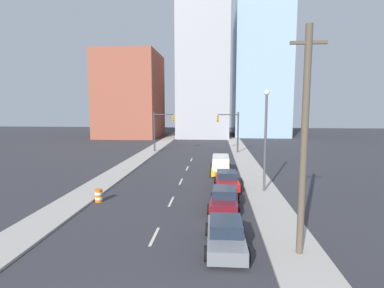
{
  "coord_description": "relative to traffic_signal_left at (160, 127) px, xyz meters",
  "views": [
    {
      "loc": [
        3.33,
        -7.37,
        7.01
      ],
      "look_at": [
        0.11,
        32.28,
        2.2
      ],
      "focal_mm": 28.0,
      "sensor_mm": 36.0,
      "label": 1
    }
  ],
  "objects": [
    {
      "name": "lane_stripe_at_8m",
      "position": [
        5.52,
        -31.04,
        -4.05
      ],
      "size": [
        0.16,
        2.4,
        0.01
      ],
      "primitive_type": "cube",
      "color": "beige",
      "rests_on": "ground"
    },
    {
      "name": "traffic_signal_left",
      "position": [
        0.0,
        0.0,
        0.0
      ],
      "size": [
        3.4,
        0.35,
        6.39
      ],
      "color": "#38383D",
      "rests_on": "ground"
    },
    {
      "name": "sedan_red",
      "position": [
        9.83,
        -20.49,
        -3.38
      ],
      "size": [
        2.3,
        4.71,
        1.48
      ],
      "rotation": [
        0.0,
        0.0,
        0.04
      ],
      "color": "red",
      "rests_on": "ground"
    },
    {
      "name": "box_truck_yellow",
      "position": [
        9.36,
        -14.43,
        -3.17
      ],
      "size": [
        2.27,
        6.07,
        1.86
      ],
      "rotation": [
        0.0,
        0.0,
        -0.01
      ],
      "color": "gold",
      "rests_on": "ground"
    },
    {
      "name": "street_lamp",
      "position": [
        12.86,
        -21.8,
        0.83
      ],
      "size": [
        0.44,
        0.44,
        8.44
      ],
      "color": "#4C4C51",
      "rests_on": "ground"
    },
    {
      "name": "building_brick_left",
      "position": [
        -11.96,
        25.38,
        5.96
      ],
      "size": [
        14.0,
        16.0,
        20.04
      ],
      "color": "#9E513D",
      "rests_on": "ground"
    },
    {
      "name": "traffic_barrel",
      "position": [
        0.1,
        -25.33,
        -3.58
      ],
      "size": [
        0.56,
        0.56,
        0.95
      ],
      "color": "orange",
      "rests_on": "ground"
    },
    {
      "name": "utility_pole_right_near",
      "position": [
        12.85,
        -32.6,
        1.4
      ],
      "size": [
        1.6,
        0.32,
        10.66
      ],
      "color": "brown",
      "rests_on": "ground"
    },
    {
      "name": "lane_stripe_at_33m",
      "position": [
        5.52,
        -6.48,
        -4.05
      ],
      "size": [
        0.16,
        2.4,
        0.01
      ],
      "primitive_type": "cube",
      "color": "beige",
      "rests_on": "ground"
    },
    {
      "name": "lane_stripe_at_27m",
      "position": [
        5.52,
        -12.34,
        -4.05
      ],
      "size": [
        0.16,
        2.4,
        0.01
      ],
      "primitive_type": "cube",
      "color": "beige",
      "rests_on": "ground"
    },
    {
      "name": "sidewalk_left",
      "position": [
        -1.71,
        7.02,
        -3.99
      ],
      "size": [
        2.74,
        92.3,
        0.14
      ],
      "color": "#ADA89E",
      "rests_on": "ground"
    },
    {
      "name": "lane_stripe_at_14m",
      "position": [
        5.52,
        -24.87,
        -4.05
      ],
      "size": [
        0.16,
        2.4,
        0.01
      ],
      "primitive_type": "cube",
      "color": "beige",
      "rests_on": "ground"
    },
    {
      "name": "sidewalk_right",
      "position": [
        12.75,
        7.02,
        -3.99
      ],
      "size": [
        2.74,
        92.3,
        0.14
      ],
      "color": "#ADA89E",
      "rests_on": "ground"
    },
    {
      "name": "traffic_signal_right",
      "position": [
        11.3,
        0.0,
        0.0
      ],
      "size": [
        3.4,
        0.35,
        6.39
      ],
      "color": "#38383D",
      "rests_on": "ground"
    },
    {
      "name": "lane_stripe_at_20m",
      "position": [
        5.52,
        -18.69,
        -4.05
      ],
      "size": [
        0.16,
        2.4,
        0.01
      ],
      "primitive_type": "cube",
      "color": "beige",
      "rests_on": "ground"
    },
    {
      "name": "building_office_center",
      "position": [
        5.72,
        29.38,
        11.69
      ],
      "size": [
        12.0,
        20.0,
        31.49
      ],
      "color": "#A8A8AD",
      "rests_on": "ground"
    },
    {
      "name": "sedan_maroon",
      "position": [
        9.47,
        -26.05,
        -3.39
      ],
      "size": [
        2.33,
        4.56,
        1.46
      ],
      "rotation": [
        0.0,
        0.0,
        -0.06
      ],
      "color": "maroon",
      "rests_on": "ground"
    },
    {
      "name": "building_glass_right",
      "position": [
        19.76,
        33.38,
        13.25
      ],
      "size": [
        13.0,
        20.0,
        34.62
      ],
      "color": "#99B7CC",
      "rests_on": "ground"
    },
    {
      "name": "sedan_gray",
      "position": [
        9.37,
        -32.03,
        -3.38
      ],
      "size": [
        2.13,
        4.55,
        1.46
      ],
      "rotation": [
        0.0,
        0.0,
        0.01
      ],
      "color": "slate",
      "rests_on": "ground"
    }
  ]
}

